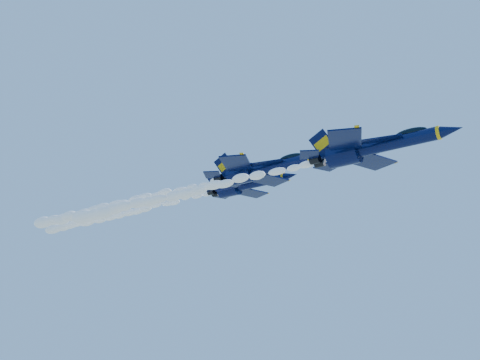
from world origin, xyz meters
The scene contains 6 objects.
jet_lead centered at (21.94, -13.31, 149.82)m, with size 17.19×14.10×6.39m.
smoke_trail_jet_lead centered at (-6.69, -13.31, 149.38)m, with size 42.56×2.05×1.85m, color white.
jet_second centered at (3.48, -6.79, 153.15)m, with size 18.03×14.79×6.70m.
smoke_trail_jet_second centered at (-25.51, -6.79, 152.71)m, with size 42.56×2.15×1.94m, color white.
jet_third centered at (-4.52, 1.17, 154.58)m, with size 16.50×13.54×6.13m.
smoke_trail_jet_third centered at (-32.86, 1.17, 154.15)m, with size 42.56×1.97×1.77m, color white.
Camera 1 is at (40.35, -67.74, 126.14)m, focal length 40.00 mm.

